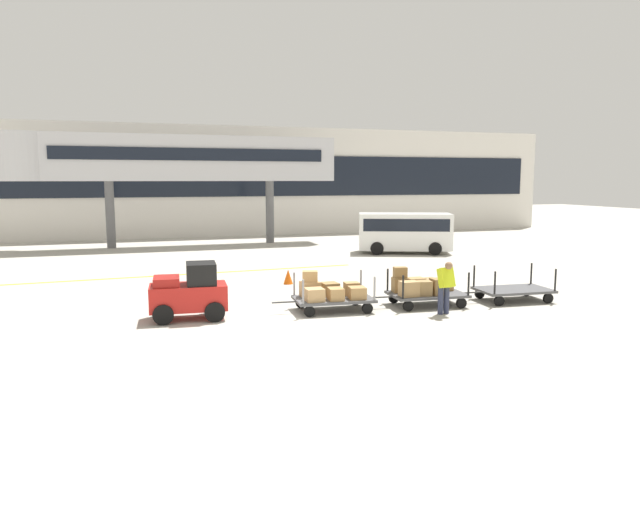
% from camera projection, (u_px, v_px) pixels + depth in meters
% --- Properties ---
extents(ground_plane, '(120.00, 120.00, 0.00)m').
position_uv_depth(ground_plane, '(288.00, 324.00, 15.77)').
color(ground_plane, '#B2ADA0').
extents(apron_lead_line, '(14.98, 1.07, 0.01)m').
position_uv_depth(apron_lead_line, '(181.00, 275.00, 23.85)').
color(apron_lead_line, yellow).
rests_on(apron_lead_line, ground_plane).
extents(terminal_building, '(54.19, 2.51, 7.48)m').
position_uv_depth(terminal_building, '(191.00, 181.00, 39.79)').
color(terminal_building, silver).
rests_on(terminal_building, ground_plane).
extents(jet_bridge, '(18.89, 3.00, 6.38)m').
position_uv_depth(jet_bridge, '(161.00, 159.00, 33.30)').
color(jet_bridge, '#B7B7BC').
rests_on(jet_bridge, ground_plane).
extents(baggage_tug, '(2.17, 1.36, 1.58)m').
position_uv_depth(baggage_tug, '(190.00, 292.00, 16.22)').
color(baggage_tug, red).
rests_on(baggage_tug, ground_plane).
extents(baggage_cart_lead, '(3.04, 1.56, 1.18)m').
position_uv_depth(baggage_cart_lead, '(330.00, 293.00, 17.24)').
color(baggage_cart_lead, '#4C4C4F').
rests_on(baggage_cart_lead, ground_plane).
extents(baggage_cart_middle, '(3.04, 1.56, 1.19)m').
position_uv_depth(baggage_cart_middle, '(423.00, 288.00, 17.96)').
color(baggage_cart_middle, '#4C4C4F').
rests_on(baggage_cart_middle, ground_plane).
extents(baggage_cart_tail, '(3.04, 1.56, 1.10)m').
position_uv_depth(baggage_cart_tail, '(513.00, 290.00, 18.69)').
color(baggage_cart_tail, '#4C4C4F').
rests_on(baggage_cart_tail, ground_plane).
extents(baggage_handler, '(0.42, 0.45, 1.56)m').
position_uv_depth(baggage_handler, '(445.00, 285.00, 16.73)').
color(baggage_handler, '#2D334C').
rests_on(baggage_handler, ground_plane).
extents(shuttle_van, '(5.16, 3.50, 2.10)m').
position_uv_depth(shuttle_van, '(405.00, 230.00, 30.72)').
color(shuttle_van, white).
rests_on(shuttle_van, ground_plane).
extents(safety_cone_near, '(0.36, 0.36, 0.55)m').
position_uv_depth(safety_cone_near, '(288.00, 277.00, 21.72)').
color(safety_cone_near, '#EA590F').
rests_on(safety_cone_near, ground_plane).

